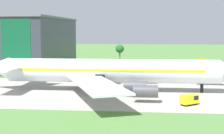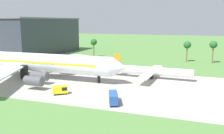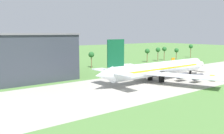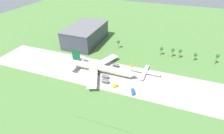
{
  "view_description": "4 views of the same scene",
  "coord_description": "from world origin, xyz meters",
  "px_view_note": "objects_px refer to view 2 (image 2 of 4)",
  "views": [
    {
      "loc": [
        -35.06,
        -89.6,
        16.46
      ],
      "look_at": [
        -44.01,
        0.67,
        6.54
      ],
      "focal_mm": 55.0,
      "sensor_mm": 36.0,
      "label": 1
    },
    {
      "loc": [
        9.98,
        -71.68,
        19.64
      ],
      "look_at": [
        -15.93,
        0.67,
        5.54
      ],
      "focal_mm": 40.0,
      "sensor_mm": 36.0,
      "label": 2
    },
    {
      "loc": [
        -131.18,
        -74.9,
        21.9
      ],
      "look_at": [
        -72.09,
        0.67,
        8.69
      ],
      "focal_mm": 40.0,
      "sensor_mm": 36.0,
      "label": 3
    },
    {
      "loc": [
        12.13,
        -123.26,
        94.83
      ],
      "look_at": [
        -35.42,
        5.0,
        6.0
      ],
      "focal_mm": 28.0,
      "sensor_mm": 36.0,
      "label": 4
    }
  ],
  "objects_px": {
    "regional_aircraft": "(151,71)",
    "terminal_building": "(30,36)",
    "jet_airliner": "(34,62)",
    "catering_van": "(60,90)",
    "baggage_tug": "(113,98)"
  },
  "relations": [
    {
      "from": "jet_airliner",
      "to": "baggage_tug",
      "type": "xyz_separation_m",
      "value": [
        36.16,
        -17.88,
        -4.06
      ]
    },
    {
      "from": "terminal_building",
      "to": "baggage_tug",
      "type": "bearing_deg",
      "value": -42.59
    },
    {
      "from": "jet_airliner",
      "to": "terminal_building",
      "type": "height_order",
      "value": "terminal_building"
    },
    {
      "from": "catering_van",
      "to": "terminal_building",
      "type": "relative_size",
      "value": 0.07
    },
    {
      "from": "jet_airliner",
      "to": "catering_van",
      "type": "bearing_deg",
      "value": -37.45
    },
    {
      "from": "jet_airliner",
      "to": "catering_van",
      "type": "distance_m",
      "value": 25.44
    },
    {
      "from": "baggage_tug",
      "to": "terminal_building",
      "type": "distance_m",
      "value": 109.39
    },
    {
      "from": "baggage_tug",
      "to": "terminal_building",
      "type": "height_order",
      "value": "terminal_building"
    },
    {
      "from": "jet_airliner",
      "to": "catering_van",
      "type": "relative_size",
      "value": 15.87
    },
    {
      "from": "jet_airliner",
      "to": "terminal_building",
      "type": "relative_size",
      "value": 1.13
    },
    {
      "from": "terminal_building",
      "to": "regional_aircraft",
      "type": "bearing_deg",
      "value": -27.56
    },
    {
      "from": "baggage_tug",
      "to": "regional_aircraft",
      "type": "bearing_deg",
      "value": 83.91
    },
    {
      "from": "regional_aircraft",
      "to": "terminal_building",
      "type": "height_order",
      "value": "terminal_building"
    },
    {
      "from": "baggage_tug",
      "to": "catering_van",
      "type": "relative_size",
      "value": 1.5
    },
    {
      "from": "regional_aircraft",
      "to": "catering_van",
      "type": "height_order",
      "value": "regional_aircraft"
    }
  ]
}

